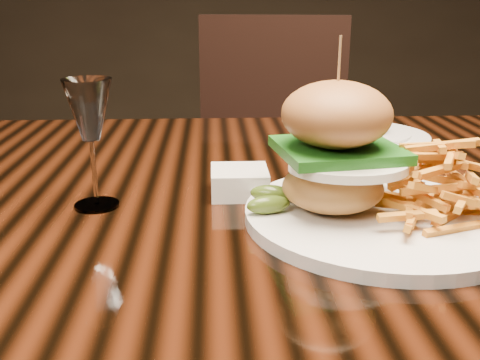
{
  "coord_description": "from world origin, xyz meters",
  "views": [
    {
      "loc": [
        -0.1,
        -0.76,
        1.0
      ],
      "look_at": [
        -0.07,
        -0.17,
        0.81
      ],
      "focal_mm": 42.0,
      "sensor_mm": 36.0,
      "label": 1
    }
  ],
  "objects_px": {
    "wine_glass": "(89,115)",
    "burger_plate": "(382,175)",
    "dining_table": "(280,231)",
    "far_dish": "(362,135)",
    "chair_far": "(269,156)"
  },
  "relations": [
    {
      "from": "wine_glass",
      "to": "burger_plate",
      "type": "bearing_deg",
      "value": -11.26
    },
    {
      "from": "dining_table",
      "to": "wine_glass",
      "type": "distance_m",
      "value": 0.32
    },
    {
      "from": "dining_table",
      "to": "chair_far",
      "type": "height_order",
      "value": "chair_far"
    },
    {
      "from": "far_dish",
      "to": "chair_far",
      "type": "bearing_deg",
      "value": 98.19
    },
    {
      "from": "dining_table",
      "to": "burger_plate",
      "type": "height_order",
      "value": "burger_plate"
    },
    {
      "from": "burger_plate",
      "to": "chair_far",
      "type": "relative_size",
      "value": 0.34
    },
    {
      "from": "wine_glass",
      "to": "chair_far",
      "type": "height_order",
      "value": "chair_far"
    },
    {
      "from": "chair_far",
      "to": "dining_table",
      "type": "bearing_deg",
      "value": -84.4
    },
    {
      "from": "dining_table",
      "to": "far_dish",
      "type": "height_order",
      "value": "far_dish"
    },
    {
      "from": "dining_table",
      "to": "burger_plate",
      "type": "relative_size",
      "value": 4.93
    },
    {
      "from": "burger_plate",
      "to": "wine_glass",
      "type": "height_order",
      "value": "burger_plate"
    },
    {
      "from": "dining_table",
      "to": "far_dish",
      "type": "bearing_deg",
      "value": 51.46
    },
    {
      "from": "burger_plate",
      "to": "chair_far",
      "type": "bearing_deg",
      "value": 94.25
    },
    {
      "from": "dining_table",
      "to": "wine_glass",
      "type": "relative_size",
      "value": 9.91
    },
    {
      "from": "far_dish",
      "to": "dining_table",
      "type": "bearing_deg",
      "value": -128.54
    }
  ]
}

